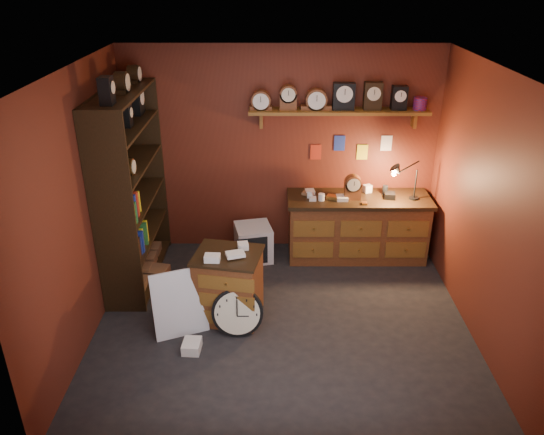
{
  "coord_description": "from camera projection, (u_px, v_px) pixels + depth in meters",
  "views": [
    {
      "loc": [
        -0.1,
        -4.74,
        3.55
      ],
      "look_at": [
        -0.11,
        0.35,
        1.1
      ],
      "focal_mm": 35.0,
      "sensor_mm": 36.0,
      "label": 1
    }
  ],
  "objects": [
    {
      "name": "big_round_clock",
      "position": [
        237.0,
        312.0,
        5.52
      ],
      "size": [
        0.54,
        0.17,
        0.54
      ],
      "color": "black",
      "rests_on": "ground"
    },
    {
      "name": "floor_box_b",
      "position": [
        192.0,
        346.0,
        5.36
      ],
      "size": [
        0.19,
        0.22,
        0.11
      ],
      "primitive_type": "cube",
      "rotation": [
        0.0,
        0.0,
        -0.06
      ],
      "color": "white",
      "rests_on": "ground"
    },
    {
      "name": "floor",
      "position": [
        282.0,
        322.0,
        5.81
      ],
      "size": [
        4.0,
        4.0,
        0.0
      ],
      "primitive_type": "plane",
      "color": "black",
      "rests_on": "ground"
    },
    {
      "name": "workbench",
      "position": [
        357.0,
        224.0,
        6.93
      ],
      "size": [
        1.83,
        0.66,
        1.36
      ],
      "color": "brown",
      "rests_on": "ground"
    },
    {
      "name": "white_panel",
      "position": [
        182.0,
        332.0,
        5.65
      ],
      "size": [
        0.58,
        0.35,
        0.74
      ],
      "primitive_type": "cube",
      "rotation": [
        -0.17,
        0.0,
        0.38
      ],
      "color": "silver",
      "rests_on": "ground"
    },
    {
      "name": "low_cabinet",
      "position": [
        229.0,
        283.0,
        5.72
      ],
      "size": [
        0.79,
        0.7,
        0.88
      ],
      "rotation": [
        0.0,
        0.0,
        -0.19
      ],
      "color": "brown",
      "rests_on": "ground"
    },
    {
      "name": "mini_fridge",
      "position": [
        253.0,
        243.0,
        6.96
      ],
      "size": [
        0.54,
        0.55,
        0.47
      ],
      "rotation": [
        0.0,
        0.0,
        0.22
      ],
      "color": "silver",
      "rests_on": "ground"
    },
    {
      "name": "room_shell",
      "position": [
        288.0,
        171.0,
        5.16
      ],
      "size": [
        4.02,
        3.62,
        2.71
      ],
      "color": "maroon",
      "rests_on": "ground"
    },
    {
      "name": "floor_box_a",
      "position": [
        156.0,
        274.0,
        6.52
      ],
      "size": [
        0.35,
        0.31,
        0.18
      ],
      "primitive_type": "cube",
      "rotation": [
        0.0,
        0.0,
        -0.23
      ],
      "color": "brown",
      "rests_on": "ground"
    },
    {
      "name": "floor_box_c",
      "position": [
        214.0,
        279.0,
        6.4
      ],
      "size": [
        0.35,
        0.34,
        0.21
      ],
      "primitive_type": "cube",
      "rotation": [
        0.0,
        0.0,
        0.53
      ],
      "color": "brown",
      "rests_on": "ground"
    },
    {
      "name": "shelving_unit",
      "position": [
        128.0,
        182.0,
        6.15
      ],
      "size": [
        0.47,
        1.6,
        2.58
      ],
      "color": "black",
      "rests_on": "ground"
    }
  ]
}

